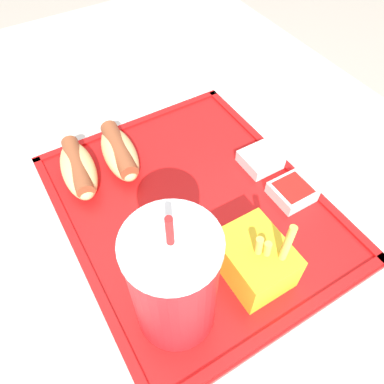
% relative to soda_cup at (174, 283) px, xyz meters
% --- Properties ---
extents(ground_plane, '(8.00, 8.00, 0.00)m').
position_rel_soda_cup_xyz_m(ground_plane, '(0.12, -0.09, -0.85)').
color(ground_plane, '#ADA393').
extents(dining_table, '(1.35, 0.90, 0.76)m').
position_rel_soda_cup_xyz_m(dining_table, '(0.12, -0.09, -0.47)').
color(dining_table, beige).
rests_on(dining_table, ground_plane).
extents(food_tray, '(0.42, 0.35, 0.01)m').
position_rel_soda_cup_xyz_m(food_tray, '(0.13, -0.10, -0.08)').
color(food_tray, red).
rests_on(food_tray, dining_table).
extents(soda_cup, '(0.09, 0.09, 0.19)m').
position_rel_soda_cup_xyz_m(soda_cup, '(0.00, 0.00, 0.00)').
color(soda_cup, red).
rests_on(soda_cup, food_tray).
extents(hot_dog_far, '(0.12, 0.06, 0.04)m').
position_rel_soda_cup_xyz_m(hot_dog_far, '(0.26, 0.02, -0.06)').
color(hot_dog_far, '#DBB270').
rests_on(hot_dog_far, food_tray).
extents(hot_dog_near, '(0.12, 0.06, 0.04)m').
position_rel_soda_cup_xyz_m(hot_dog_near, '(0.26, -0.04, -0.06)').
color(hot_dog_near, '#DBB270').
rests_on(hot_dog_near, food_tray).
extents(fries_carton, '(0.09, 0.07, 0.11)m').
position_rel_soda_cup_xyz_m(fries_carton, '(-0.00, -0.11, -0.05)').
color(fries_carton, gold).
rests_on(fries_carton, food_tray).
extents(sauce_cup_mayo, '(0.05, 0.05, 0.02)m').
position_rel_soda_cup_xyz_m(sauce_cup_mayo, '(0.14, -0.23, -0.07)').
color(sauce_cup_mayo, silver).
rests_on(sauce_cup_mayo, food_tray).
extents(sauce_cup_ketchup, '(0.05, 0.05, 0.02)m').
position_rel_soda_cup_xyz_m(sauce_cup_ketchup, '(0.07, -0.23, -0.07)').
color(sauce_cup_ketchup, silver).
rests_on(sauce_cup_ketchup, food_tray).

